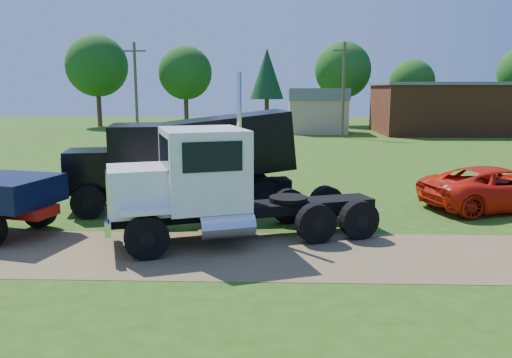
{
  "coord_description": "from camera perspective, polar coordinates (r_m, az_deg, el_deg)",
  "views": [
    {
      "loc": [
        -0.76,
        -13.6,
        4.66
      ],
      "look_at": [
        -1.31,
        3.24,
        1.6
      ],
      "focal_mm": 35.0,
      "sensor_mm": 36.0,
      "label": 1
    }
  ],
  "objects": [
    {
      "name": "brick_building",
      "position": [
        56.82,
        21.36,
        7.58
      ],
      "size": [
        15.4,
        10.4,
        5.3
      ],
      "color": "brown",
      "rests_on": "ground"
    },
    {
      "name": "black_dump_truck",
      "position": [
        19.71,
        -7.64,
        2.75
      ],
      "size": [
        9.02,
        4.26,
        3.82
      ],
      "rotation": [
        0.0,
        0.0,
        0.2
      ],
      "color": "black",
      "rests_on": "ground"
    },
    {
      "name": "ground",
      "position": [
        14.4,
        4.86,
        -8.63
      ],
      "size": [
        140.0,
        140.0,
        0.0
      ],
      "primitive_type": "plane",
      "color": "#2A4C10",
      "rests_on": "ground"
    },
    {
      "name": "white_semi_tractor",
      "position": [
        15.25,
        -5.61,
        -0.69
      ],
      "size": [
        8.71,
        5.24,
        5.17
      ],
      "rotation": [
        0.0,
        0.0,
        0.33
      ],
      "color": "black",
      "rests_on": "ground"
    },
    {
      "name": "utility_poles",
      "position": [
        49.07,
        9.96,
        10.21
      ],
      "size": [
        42.2,
        0.28,
        9.0
      ],
      "color": "#443B26",
      "rests_on": "ground"
    },
    {
      "name": "spectator_b",
      "position": [
        21.52,
        -0.93,
        0.37
      ],
      "size": [
        1.06,
        0.91,
        1.91
      ],
      "primitive_type": "imported",
      "rotation": [
        0.0,
        0.0,
        3.36
      ],
      "color": "#999999",
      "rests_on": "ground"
    },
    {
      "name": "tree_row",
      "position": [
        63.24,
        3.31,
        12.16
      ],
      "size": [
        59.09,
        9.82,
        11.16
      ],
      "color": "#372916",
      "rests_on": "ground"
    },
    {
      "name": "orange_pickup",
      "position": [
        21.66,
        25.96,
        -0.94
      ],
      "size": [
        6.52,
        4.27,
        1.67
      ],
      "primitive_type": "imported",
      "rotation": [
        0.0,
        0.0,
        1.84
      ],
      "color": "red",
      "rests_on": "ground"
    },
    {
      "name": "tan_shed",
      "position": [
        53.86,
        7.02,
        7.84
      ],
      "size": [
        6.2,
        5.4,
        4.7
      ],
      "color": "tan",
      "rests_on": "ground"
    },
    {
      "name": "dirt_track",
      "position": [
        14.4,
        4.87,
        -8.61
      ],
      "size": [
        120.0,
        4.2,
        0.01
      ],
      "primitive_type": "cube",
      "color": "brown",
      "rests_on": "ground"
    }
  ]
}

